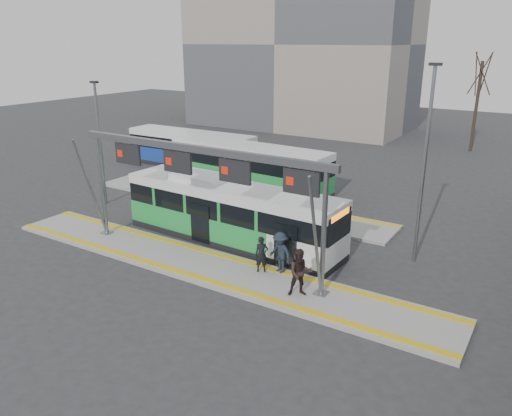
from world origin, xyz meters
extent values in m
plane|color=#2D2D30|center=(0.00, 0.00, 0.00)|extent=(120.00, 120.00, 0.00)
cube|color=gray|center=(0.00, 0.00, 0.07)|extent=(22.00, 3.00, 0.15)
cube|color=gray|center=(-4.00, 8.00, 0.07)|extent=(20.00, 3.00, 0.15)
cube|color=gold|center=(0.00, 1.15, 0.16)|extent=(22.00, 0.35, 0.02)
cube|color=gold|center=(0.00, -1.15, 0.16)|extent=(22.00, 0.35, 0.02)
cube|color=gold|center=(-4.00, 9.15, 0.16)|extent=(20.00, 0.35, 0.02)
cylinder|color=slate|center=(-6.50, 0.30, 2.67)|extent=(0.20, 0.20, 5.05)
cube|color=slate|center=(-6.50, 0.30, 0.18)|extent=(0.50, 0.50, 0.06)
cylinder|color=slate|center=(-6.50, -0.40, 2.67)|extent=(0.12, 1.46, 4.90)
cylinder|color=slate|center=(5.50, 0.30, 2.67)|extent=(0.20, 0.20, 5.05)
cube|color=slate|center=(5.50, 0.30, 0.18)|extent=(0.50, 0.50, 0.06)
cylinder|color=slate|center=(5.50, -0.40, 2.67)|extent=(0.12, 1.46, 4.90)
cube|color=slate|center=(-0.50, 0.30, 5.20)|extent=(13.00, 0.25, 0.30)
cube|color=black|center=(-4.50, 0.30, 4.50)|extent=(1.50, 0.12, 0.95)
cube|color=red|center=(-4.95, 0.23, 4.50)|extent=(0.32, 0.02, 0.32)
cube|color=black|center=(-1.50, 0.30, 4.50)|extent=(1.50, 0.12, 0.95)
cube|color=red|center=(-1.95, 0.23, 4.50)|extent=(0.32, 0.02, 0.32)
cube|color=black|center=(1.50, 0.30, 4.50)|extent=(1.50, 0.12, 0.95)
cube|color=red|center=(1.05, 0.23, 4.50)|extent=(0.32, 0.02, 0.32)
cube|color=black|center=(4.50, 0.30, 4.50)|extent=(1.50, 0.12, 0.95)
cube|color=red|center=(4.05, 0.23, 4.50)|extent=(0.32, 0.02, 0.32)
cube|color=gray|center=(-14.00, 36.00, 9.00)|extent=(24.00, 12.00, 18.00)
cube|color=black|center=(-0.69, 3.09, 0.17)|extent=(11.63, 2.91, 0.34)
cube|color=green|center=(-0.69, 3.09, 0.89)|extent=(11.63, 2.91, 1.11)
cube|color=black|center=(-0.69, 3.09, 1.92)|extent=(11.62, 2.83, 0.96)
cube|color=white|center=(-0.69, 3.09, 2.64)|extent=(11.63, 2.91, 0.48)
cube|color=orange|center=(5.07, 2.87, 2.55)|extent=(0.12, 1.72, 0.27)
cube|color=white|center=(-2.61, 3.17, 3.03)|extent=(2.95, 1.83, 0.29)
cylinder|color=black|center=(-4.77, 2.18, 0.48)|extent=(0.97, 0.33, 0.96)
cylinder|color=black|center=(-4.68, 4.33, 0.48)|extent=(0.97, 0.33, 0.96)
cylinder|color=black|center=(2.73, 1.88, 0.48)|extent=(0.97, 0.33, 0.96)
cylinder|color=black|center=(2.81, 4.03, 0.48)|extent=(0.97, 0.33, 0.96)
cube|color=black|center=(-5.15, 11.56, 0.17)|extent=(11.73, 3.07, 0.34)
cube|color=green|center=(-5.15, 11.56, 0.90)|extent=(11.73, 3.07, 1.11)
cube|color=black|center=(-5.15, 11.56, 1.94)|extent=(11.73, 3.00, 0.97)
cube|color=white|center=(-5.15, 11.56, 2.66)|extent=(11.73, 3.07, 0.48)
cylinder|color=black|center=(-9.27, 10.69, 0.48)|extent=(0.98, 0.34, 0.97)
cylinder|color=black|center=(-9.16, 12.86, 0.48)|extent=(0.98, 0.34, 0.97)
cylinder|color=black|center=(-1.73, 10.30, 0.48)|extent=(0.98, 0.34, 0.97)
cylinder|color=black|center=(-1.62, 12.47, 0.48)|extent=(0.98, 0.34, 0.97)
cube|color=black|center=(-12.02, 13.91, 0.16)|extent=(10.68, 2.54, 0.32)
cube|color=navy|center=(-12.02, 13.91, 0.86)|extent=(10.68, 2.54, 1.06)
cube|color=black|center=(-12.02, 13.91, 1.85)|extent=(10.68, 2.47, 0.93)
cube|color=white|center=(-12.02, 13.91, 2.54)|extent=(10.68, 2.54, 0.46)
cylinder|color=black|center=(-15.73, 12.82, 0.46)|extent=(0.93, 0.29, 0.93)
cylinder|color=black|center=(-15.76, 14.88, 0.46)|extent=(0.93, 0.29, 0.93)
cylinder|color=black|center=(-8.81, 12.94, 0.46)|extent=(0.93, 0.29, 0.93)
cylinder|color=black|center=(-8.85, 15.00, 0.46)|extent=(0.93, 0.29, 0.93)
imported|color=black|center=(2.51, 0.75, 0.93)|extent=(0.68, 0.63, 1.56)
imported|color=black|center=(4.84, -0.23, 1.10)|extent=(1.17, 1.11, 1.90)
imported|color=#1A252F|center=(3.21, 1.10, 1.05)|extent=(1.31, 1.00, 1.80)
cylinder|color=#382B21|center=(-3.07, 32.18, 3.12)|extent=(0.28, 0.28, 6.23)
cylinder|color=#382B21|center=(5.42, 31.79, 3.89)|extent=(0.28, 0.28, 7.78)
cylinder|color=#382B21|center=(-19.67, 32.78, 3.86)|extent=(0.28, 0.28, 7.72)
cylinder|color=slate|center=(-10.68, 3.99, 3.62)|extent=(0.16, 0.16, 7.23)
cube|color=black|center=(-10.68, 3.99, 7.23)|extent=(0.50, 0.25, 0.12)
cylinder|color=slate|center=(7.64, 5.59, 4.30)|extent=(0.16, 0.16, 8.60)
cube|color=black|center=(7.64, 5.59, 8.60)|extent=(0.50, 0.25, 0.12)
camera|label=1|loc=(12.58, -15.70, 9.56)|focal=35.00mm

